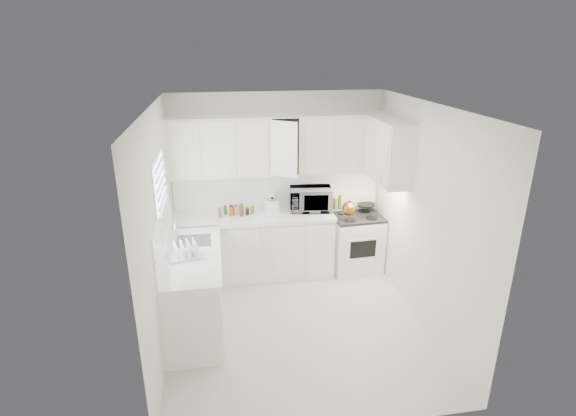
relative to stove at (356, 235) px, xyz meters
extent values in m
plane|color=silver|center=(-1.11, -1.27, -0.55)|extent=(3.20, 3.20, 0.00)
plane|color=white|center=(-1.11, -1.27, 2.05)|extent=(3.20, 3.20, 0.00)
plane|color=white|center=(-1.11, 0.33, 0.75)|extent=(3.00, 0.00, 3.00)
plane|color=white|center=(-1.11, -2.87, 0.75)|extent=(3.00, 0.00, 3.00)
plane|color=white|center=(-2.61, -1.27, 0.75)|extent=(0.00, 3.20, 3.20)
plane|color=white|center=(0.39, -1.27, 0.75)|extent=(0.00, 3.20, 3.20)
cube|color=white|center=(-1.50, 0.02, 0.38)|extent=(2.24, 0.64, 0.05)
cube|color=white|center=(-2.30, -1.07, 0.38)|extent=(0.64, 1.62, 0.05)
cube|color=white|center=(-1.11, 0.32, 0.68)|extent=(2.98, 0.02, 0.55)
cube|color=white|center=(-2.60, -1.07, 0.68)|extent=(0.02, 1.60, 0.55)
imported|color=gray|center=(-0.67, 0.10, 0.60)|extent=(0.62, 0.40, 0.40)
cylinder|color=white|center=(-1.22, 0.20, 0.54)|extent=(0.12, 0.12, 0.27)
cylinder|color=brown|center=(-1.96, 0.15, 0.47)|extent=(0.06, 0.06, 0.13)
cylinder|color=#327125|center=(-1.89, 0.06, 0.47)|extent=(0.06, 0.06, 0.13)
cylinder|color=#B84918|center=(-1.81, 0.15, 0.47)|extent=(0.06, 0.06, 0.13)
cylinder|color=gold|center=(-1.74, 0.06, 0.47)|extent=(0.06, 0.06, 0.13)
cylinder|color=brown|center=(-1.66, 0.15, 0.47)|extent=(0.06, 0.06, 0.13)
cylinder|color=black|center=(-1.59, 0.06, 0.47)|extent=(0.06, 0.06, 0.13)
cylinder|color=brown|center=(-1.51, 0.15, 0.47)|extent=(0.06, 0.06, 0.13)
cylinder|color=#B84918|center=(-0.53, 0.19, 0.50)|extent=(0.06, 0.06, 0.19)
cylinder|color=gold|center=(-0.48, 0.13, 0.50)|extent=(0.06, 0.06, 0.19)
cylinder|color=brown|center=(-0.42, 0.19, 0.50)|extent=(0.06, 0.06, 0.19)
cylinder|color=black|center=(-0.37, 0.13, 0.50)|extent=(0.06, 0.06, 0.19)
cylinder|color=brown|center=(-0.31, 0.19, 0.50)|extent=(0.06, 0.06, 0.19)
cylinder|color=#327125|center=(-0.26, 0.13, 0.50)|extent=(0.06, 0.06, 0.19)
camera|label=1|loc=(-1.96, -5.76, 2.65)|focal=27.70mm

